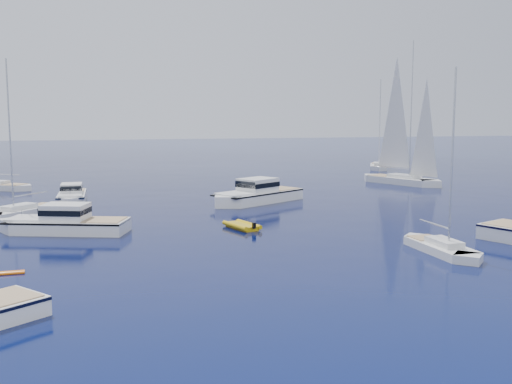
# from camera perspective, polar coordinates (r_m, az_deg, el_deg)

# --- Properties ---
(ground) EXTENTS (400.00, 400.00, 0.00)m
(ground) POSITION_cam_1_polar(r_m,az_deg,el_deg) (31.95, 17.21, -9.64)
(ground) COLOR #081853
(ground) RESTS_ON ground
(motor_cruiser_centre) EXTENTS (11.48, 6.66, 2.88)m
(motor_cruiser_centre) POSITION_cam_1_polar(r_m,az_deg,el_deg) (49.53, -17.69, -3.66)
(motor_cruiser_centre) COLOR white
(motor_cruiser_centre) RESTS_ON ground
(motor_cruiser_distant) EXTENTS (12.39, 9.85, 3.23)m
(motor_cruiser_distant) POSITION_cam_1_polar(r_m,az_deg,el_deg) (63.10, -0.00, -1.00)
(motor_cruiser_distant) COLOR white
(motor_cruiser_distant) RESTS_ON ground
(motor_cruiser_horizon) EXTENTS (2.87, 9.24, 2.42)m
(motor_cruiser_horizon) POSITION_cam_1_polar(r_m,az_deg,el_deg) (66.84, -16.97, -0.85)
(motor_cruiser_horizon) COLOR white
(motor_cruiser_horizon) RESTS_ON ground
(sailboat_fore) EXTENTS (2.42, 8.61, 12.59)m
(sailboat_fore) POSITION_cam_1_polar(r_m,az_deg,el_deg) (42.36, 17.04, -5.46)
(sailboat_fore) COLOR silver
(sailboat_fore) RESTS_ON ground
(sailboat_mid_l) EXTENTS (8.34, 9.19, 14.51)m
(sailboat_mid_l) POSITION_cam_1_polar(r_m,az_deg,el_deg) (59.03, -21.15, -2.08)
(sailboat_mid_l) COLOR white
(sailboat_mid_l) RESTS_ON ground
(sailboat_sails_r) EXTENTS (8.60, 13.31, 19.25)m
(sailboat_sails_r) POSITION_cam_1_polar(r_m,az_deg,el_deg) (82.52, 13.49, 0.77)
(sailboat_sails_r) COLOR silver
(sailboat_sails_r) RESTS_ON ground
(sailboat_sails_far) EXTENTS (6.97, 10.70, 15.49)m
(sailboat_sails_far) POSITION_cam_1_polar(r_m,az_deg,el_deg) (104.58, 11.48, 2.17)
(sailboat_sails_far) COLOR silver
(sailboat_sails_far) RESTS_ON ground
(tender_yellow) EXTENTS (3.06, 4.11, 0.95)m
(tender_yellow) POSITION_cam_1_polar(r_m,az_deg,el_deg) (48.85, -1.34, -3.46)
(tender_yellow) COLOR gold
(tender_yellow) RESTS_ON ground
(kayak_orange) EXTENTS (2.64, 0.70, 0.30)m
(kayak_orange) POSITION_cam_1_polar(r_m,az_deg,el_deg) (38.02, -22.95, -7.18)
(kayak_orange) COLOR #D85C0A
(kayak_orange) RESTS_ON ground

